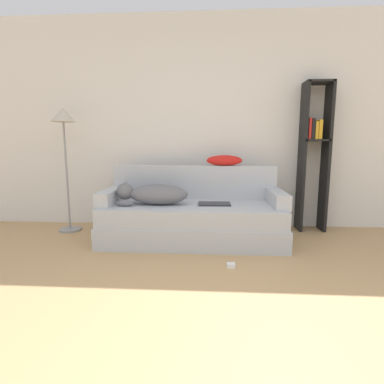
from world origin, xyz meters
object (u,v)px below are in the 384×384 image
Objects in this scene: dog at (153,194)px; floor_lamp at (64,131)px; couch at (193,223)px; throw_pillow at (224,160)px; laptop at (214,204)px; bookshelf at (314,150)px; power_adapter at (231,265)px.

floor_lamp is (-1.14, 0.37, 0.70)m from dog.
couch is 1.91m from floor_lamp.
laptop is at bearing -108.18° from throw_pillow.
couch is 0.55m from dog.
dog reaches higher than laptop.
bookshelf reaches higher than dog.
dog is 0.68m from laptop.
couch is 0.84m from throw_pillow.
throw_pillow is at bearing 26.30° from dog.
throw_pillow is (0.12, 0.36, 0.46)m from laptop.
throw_pillow reaches higher than power_adapter.
laptop is at bearing -10.53° from floor_lamp.
floor_lamp is at bearing 168.71° from couch.
power_adapter is (-1.08, -1.27, -0.99)m from bookshelf.
power_adapter is (0.82, -0.67, -0.52)m from dog.
throw_pillow is at bearing -169.29° from bookshelf.
dog is 2.22× the size of laptop.
throw_pillow is at bearing 91.46° from power_adapter.
power_adapter is at bearing -79.40° from laptop.
floor_lamp is (-1.57, 0.31, 1.03)m from couch.
laptop is (0.24, -0.02, 0.22)m from couch.
throw_pillow is 1.37m from power_adapter.
floor_lamp is 2.53m from power_adapter.
laptop is 4.84× the size of power_adapter.
dog is at bearing 140.85° from power_adapter.
bookshelf is 1.94m from power_adapter.
laptop is at bearing 101.84° from power_adapter.
power_adapter is at bearing -39.15° from dog.
dog reaches higher than couch.
couch is 1.32× the size of floor_lamp.
couch is 0.33m from laptop.
dog is 1.39m from floor_lamp.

